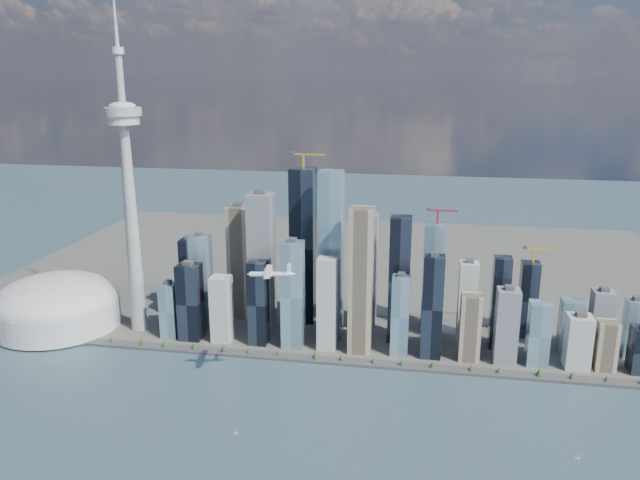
% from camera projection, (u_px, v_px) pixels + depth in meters
% --- Properties ---
extents(ground, '(4000.00, 4000.00, 0.00)m').
position_uv_depth(ground, '(269.00, 461.00, 684.83)').
color(ground, '#304855').
rests_on(ground, ground).
extents(seawall, '(1100.00, 22.00, 4.00)m').
position_uv_depth(seawall, '(312.00, 359.00, 921.96)').
color(seawall, '#383838').
rests_on(seawall, ground).
extents(land, '(1400.00, 900.00, 3.00)m').
position_uv_depth(land, '(350.00, 268.00, 1349.86)').
color(land, '#4C4C47').
rests_on(land, ground).
extents(shoreline_trees, '(960.53, 7.20, 8.80)m').
position_uv_depth(shoreline_trees, '(312.00, 355.00, 920.18)').
color(shoreline_trees, '#3F2D1E').
rests_on(shoreline_trees, seawall).
extents(skyscraper_cluster, '(736.00, 142.00, 286.82)m').
position_uv_depth(skyscraper_cluster, '(359.00, 286.00, 971.60)').
color(skyscraper_cluster, black).
rests_on(skyscraper_cluster, land).
extents(needle_tower, '(56.00, 56.00, 550.50)m').
position_uv_depth(needle_tower, '(129.00, 190.00, 968.16)').
color(needle_tower, gray).
rests_on(needle_tower, land).
extents(dome_stadium, '(200.00, 200.00, 86.00)m').
position_uv_depth(dome_stadium, '(57.00, 305.00, 1033.42)').
color(dome_stadium, silver).
rests_on(dome_stadium, land).
extents(airplane, '(61.14, 54.34, 14.95)m').
position_uv_depth(airplane, '(271.00, 273.00, 774.65)').
color(airplane, white).
rests_on(airplane, ground).
extents(sailboat_west, '(6.72, 3.33, 9.35)m').
position_uv_depth(sailboat_west, '(236.00, 432.00, 734.36)').
color(sailboat_west, white).
rests_on(sailboat_west, ground).
extents(sailboat_east, '(6.09, 3.50, 8.61)m').
position_uv_depth(sailboat_east, '(578.00, 457.00, 687.01)').
color(sailboat_east, white).
rests_on(sailboat_east, ground).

